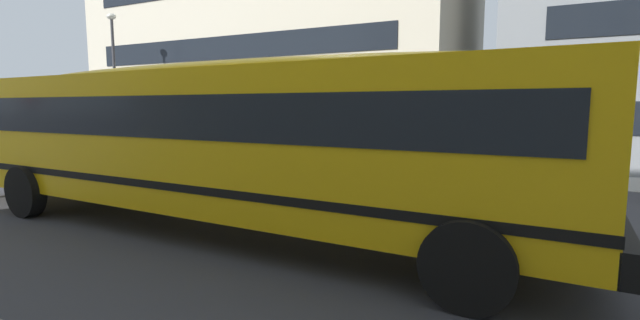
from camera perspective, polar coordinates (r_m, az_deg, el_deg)
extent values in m
plane|color=#38383D|center=(9.35, 5.85, -7.42)|extent=(400.00, 400.00, 0.00)
cube|color=gray|center=(16.40, 15.33, -1.42)|extent=(120.00, 3.00, 0.01)
cube|color=silver|center=(9.35, 5.85, -7.41)|extent=(110.00, 0.16, 0.01)
cube|color=yellow|center=(8.31, -11.17, 2.67)|extent=(11.87, 3.13, 2.36)
cube|color=yellow|center=(13.71, -33.13, 0.82)|extent=(1.80, 2.31, 1.18)
cube|color=black|center=(14.51, -34.60, -0.58)|extent=(0.32, 2.68, 0.39)
cube|color=black|center=(6.53, 33.93, -8.28)|extent=(0.32, 2.68, 0.39)
cube|color=black|center=(8.29, -11.24, 5.60)|extent=(11.17, 3.14, 0.69)
cube|color=black|center=(8.38, -11.06, -2.08)|extent=(11.89, 3.16, 0.13)
ellipsoid|color=yellow|center=(8.31, -11.36, 10.80)|extent=(11.39, 2.89, 0.39)
cylinder|color=red|center=(12.06, -20.14, 3.09)|extent=(0.49, 0.49, 0.03)
cylinder|color=black|center=(11.17, -33.57, -3.39)|extent=(1.08, 0.34, 1.07)
cylinder|color=black|center=(12.59, -22.71, -1.73)|extent=(1.08, 0.34, 1.07)
cylinder|color=black|center=(5.35, 18.37, -12.79)|extent=(1.08, 0.34, 1.07)
cylinder|color=black|center=(7.90, 22.10, -6.58)|extent=(1.08, 0.34, 1.07)
cube|color=maroon|center=(28.87, -35.24, 2.33)|extent=(3.97, 1.87, 0.70)
cube|color=black|center=(28.97, -35.48, 3.66)|extent=(2.27, 1.66, 0.64)
cylinder|color=black|center=(28.23, -32.37, 1.73)|extent=(0.61, 0.21, 0.60)
cylinder|color=black|center=(27.35, -35.34, 1.40)|extent=(0.61, 0.21, 0.60)
cylinder|color=black|center=(30.44, -35.05, 1.85)|extent=(0.61, 0.21, 0.60)
cylinder|color=#38383D|center=(24.48, -24.76, 8.46)|extent=(0.14, 0.14, 6.50)
ellipsoid|color=silver|center=(24.85, -25.17, 16.31)|extent=(0.44, 0.44, 0.30)
cube|color=beige|center=(27.74, -3.63, 15.35)|extent=(20.29, 12.41, 12.80)
cube|color=black|center=(22.31, -11.76, 5.74)|extent=(17.04, 0.04, 1.10)
cube|color=black|center=(22.48, -11.97, 13.92)|extent=(17.04, 0.04, 1.10)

